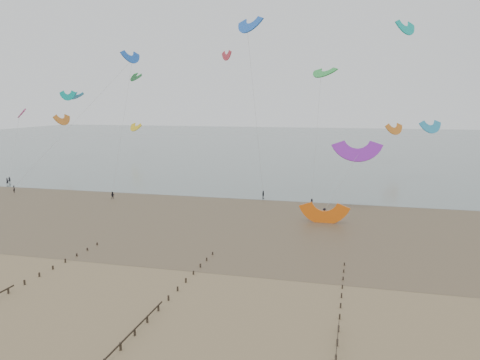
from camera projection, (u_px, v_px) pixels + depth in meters
name	position (u px, v px, depth m)	size (l,w,h in m)	color
ground	(149.00, 284.00, 54.74)	(500.00, 500.00, 0.00)	brown
sea_and_shore	(207.00, 214.00, 88.63)	(500.00, 665.00, 0.03)	#475654
kitesurfer_lead	(14.00, 189.00, 109.88)	(0.63, 0.41, 1.73)	black
kitesurfers	(334.00, 201.00, 96.22)	(159.29, 22.12, 1.85)	black
grounded_kite	(324.00, 223.00, 82.48)	(7.31, 3.83, 5.57)	orange
kites_airborne	(283.00, 105.00, 141.17)	(212.57, 103.04, 36.38)	#D1377D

